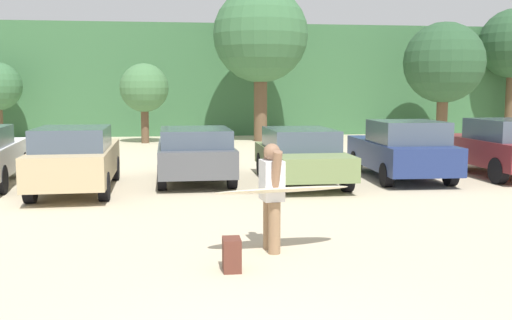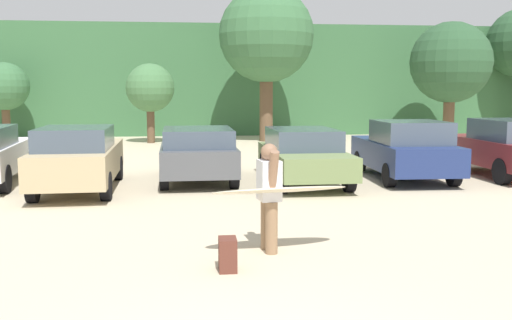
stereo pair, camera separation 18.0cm
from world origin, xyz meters
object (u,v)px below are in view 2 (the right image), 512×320
object	(u,v)px
parked_car_maroon	(506,147)
backpack_dropped	(228,254)
parked_car_tan	(79,157)
parked_car_navy	(405,150)
parked_car_dark_gray	(197,152)
surfboard_cream	(280,190)
parked_car_olive_green	(303,154)
person_adult	(269,191)

from	to	relation	value
parked_car_maroon	backpack_dropped	distance (m)	11.29
parked_car_tan	parked_car_navy	size ratio (longest dim) A/B	1.07
parked_car_dark_gray	surfboard_cream	size ratio (longest dim) A/B	1.92
backpack_dropped	parked_car_tan	bearing A→B (deg)	115.39
parked_car_dark_gray	parked_car_tan	bearing A→B (deg)	110.03
parked_car_olive_green	person_adult	world-z (taller)	person_adult
parked_car_olive_green	parked_car_navy	world-z (taller)	parked_car_navy
surfboard_cream	parked_car_olive_green	bearing A→B (deg)	-112.48
parked_car_dark_gray	parked_car_maroon	bearing A→B (deg)	-92.19
parked_car_tan	surfboard_cream	distance (m)	7.15
parked_car_tan	parked_car_olive_green	size ratio (longest dim) A/B	1.02
parked_car_olive_green	parked_car_navy	xyz separation A→B (m)	(2.87, 0.29, 0.06)
parked_car_tan	parked_car_olive_green	bearing A→B (deg)	-85.66
parked_car_navy	backpack_dropped	distance (m)	9.28
person_adult	parked_car_olive_green	bearing A→B (deg)	-112.77
parked_car_navy	parked_car_maroon	world-z (taller)	parked_car_maroon
person_adult	parked_car_navy	bearing A→B (deg)	-132.10
parked_car_navy	person_adult	distance (m)	8.14
parked_car_tan	parked_car_dark_gray	size ratio (longest dim) A/B	1.12
parked_car_navy	backpack_dropped	size ratio (longest dim) A/B	9.63
backpack_dropped	parked_car_navy	bearing A→B (deg)	55.03
person_adult	parked_car_tan	bearing A→B (deg)	-63.80
surfboard_cream	backpack_dropped	bearing A→B (deg)	33.53
parked_car_navy	backpack_dropped	bearing A→B (deg)	146.56
parked_car_olive_green	backpack_dropped	world-z (taller)	parked_car_olive_green
parked_car_dark_gray	parked_car_maroon	xyz separation A→B (m)	(8.57, -0.12, 0.07)
parked_car_tan	person_adult	xyz separation A→B (m)	(3.85, -5.79, 0.12)
surfboard_cream	parked_car_dark_gray	bearing A→B (deg)	-89.52
parked_car_dark_gray	backpack_dropped	bearing A→B (deg)	-179.11
parked_car_olive_green	surfboard_cream	bearing A→B (deg)	165.43
parked_car_olive_green	backpack_dropped	distance (m)	7.71
parked_car_tan	parked_car_olive_green	world-z (taller)	parked_car_tan
parked_car_tan	backpack_dropped	size ratio (longest dim) A/B	10.30
parked_car_tan	surfboard_cream	world-z (taller)	parked_car_tan
parked_car_tan	person_adult	bearing A→B (deg)	-148.29
surfboard_cream	backpack_dropped	xyz separation A→B (m)	(-0.83, -0.75, -0.74)
parked_car_maroon	backpack_dropped	bearing A→B (deg)	131.62
parked_car_tan	parked_car_dark_gray	distance (m)	3.07
parked_car_navy	parked_car_maroon	xyz separation A→B (m)	(2.95, 0.09, 0.03)
person_adult	parked_car_dark_gray	bearing A→B (deg)	-89.29
parked_car_maroon	surfboard_cream	world-z (taller)	parked_car_maroon
parked_car_dark_gray	backpack_dropped	world-z (taller)	parked_car_dark_gray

